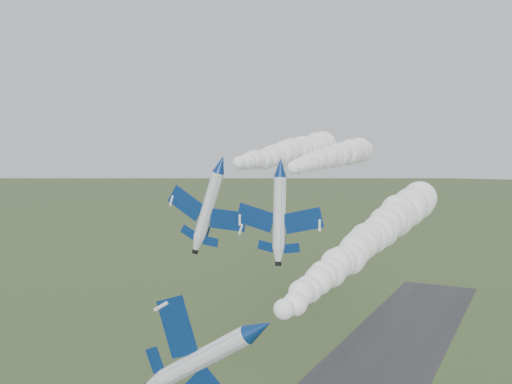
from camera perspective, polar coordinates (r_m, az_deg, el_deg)
jet_lead at (r=43.86m, az=0.29°, el=-13.51°), size 6.04×13.30×9.39m
smoke_trail_jet_lead at (r=74.52m, az=11.69°, el=-4.28°), size 9.89×61.80×5.81m
jet_pair_left at (r=75.03m, az=-3.57°, el=2.82°), size 11.17×13.98×4.52m
smoke_trail_jet_pair_left at (r=103.42m, az=3.44°, el=3.98°), size 10.77×54.62×5.94m
jet_pair_right at (r=71.70m, az=2.42°, el=2.49°), size 11.51×13.72×3.38m
smoke_trail_jet_pair_right at (r=100.73m, az=8.00°, el=3.61°), size 9.88×53.27×4.82m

